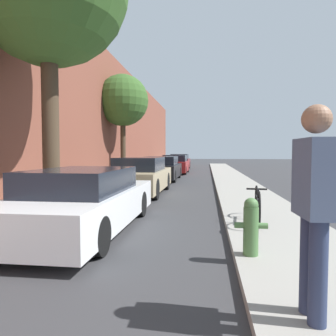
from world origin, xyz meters
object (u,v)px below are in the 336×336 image
parked_car_white (85,201)px  parked_car_maroon (180,162)px  parked_car_black (162,169)px  bicycle (258,204)px  street_tree_far (123,101)px  parked_car_champagne (141,176)px  parked_car_red (176,165)px  fire_hydrant (251,226)px  pedestrian (315,199)px

parked_car_white → parked_car_maroon: parked_car_maroon is taller
parked_car_maroon → parked_car_black: bearing=-90.0°
bicycle → street_tree_far: bearing=125.5°
parked_car_white → parked_car_champagne: size_ratio=1.02×
bicycle → parked_car_black: bearing=114.7°
parked_car_red → fire_hydrant: bearing=-81.0°
parked_car_black → fire_hydrant: bearing=-76.3°
fire_hydrant → bicycle: fire_hydrant is taller
street_tree_far → parked_car_maroon: bearing=79.8°
parked_car_red → bicycle: size_ratio=2.69×
parked_car_champagne → street_tree_far: street_tree_far is taller
parked_car_white → parked_car_maroon: bearing=90.2°
parked_car_black → parked_car_champagne: bearing=-89.5°
parked_car_maroon → street_tree_far: size_ratio=0.71×
parked_car_white → street_tree_far: size_ratio=0.82×
parked_car_white → street_tree_far: bearing=101.6°
parked_car_black → parked_car_maroon: 11.38m
parked_car_champagne → pedestrian: pedestrian is taller
parked_car_maroon → street_tree_far: 12.61m
parked_car_red → street_tree_far: size_ratio=0.81×
parked_car_maroon → pedestrian: bearing=-82.5°
parked_car_white → bicycle: parked_car_white is taller
parked_car_maroon → fire_hydrant: bearing=-82.7°
parked_car_white → parked_car_maroon: size_ratio=1.15×
street_tree_far → pedestrian: 15.34m
parked_car_black → bicycle: 11.21m
parked_car_maroon → fire_hydrant: size_ratio=5.05×
parked_car_black → pedestrian: size_ratio=2.55×
parked_car_white → parked_car_red: parked_car_red is taller
parked_car_champagne → parked_car_maroon: (-0.04, 17.25, 0.01)m
parked_car_red → fire_hydrant: (2.93, -18.42, -0.12)m
parked_car_maroon → bicycle: (3.54, -22.00, -0.20)m
parked_car_maroon → bicycle: parked_car_maroon is taller
parked_car_maroon → parked_car_white: bearing=-89.8°
fire_hydrant → parked_car_black: bearing=103.7°
parked_car_black → fire_hydrant: 13.16m
parked_car_maroon → fire_hydrant: (3.10, -24.16, -0.14)m
parked_car_maroon → parked_car_champagne: bearing=-89.9°
bicycle → parked_car_champagne: bearing=132.5°
parked_car_black → parked_car_red: size_ratio=1.02×
street_tree_far → pedestrian: (5.54, -13.93, -3.24)m
parked_car_champagne → pedestrian: bearing=-68.6°
parked_car_black → parked_car_red: bearing=88.2°
parked_car_maroon → pedestrian: 26.02m
parked_car_white → street_tree_far: (-2.24, 10.88, 3.80)m
parked_car_red → bicycle: bearing=-78.3°
parked_car_maroon → pedestrian: size_ratio=2.22×
parked_car_champagne → fire_hydrant: bearing=-66.1°
parked_car_black → pedestrian: bearing=-76.7°
parked_car_maroon → pedestrian: pedestrian is taller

